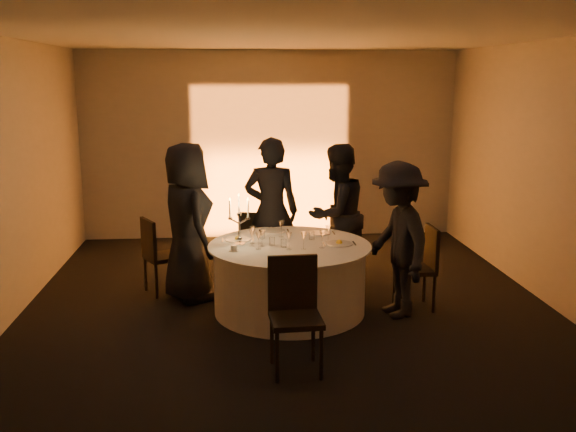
{
  "coord_description": "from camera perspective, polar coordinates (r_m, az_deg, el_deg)",
  "views": [
    {
      "loc": [
        -0.62,
        -6.81,
        2.58
      ],
      "look_at": [
        0.0,
        0.2,
        1.05
      ],
      "focal_mm": 40.0,
      "sensor_mm": 36.0,
      "label": 1
    }
  ],
  "objects": [
    {
      "name": "wine_glass_g",
      "position": [
        6.85,
        1.4,
        -1.87
      ],
      "size": [
        0.07,
        0.07,
        0.19
      ],
      "color": "white",
      "rests_on": "banquet_table"
    },
    {
      "name": "plate_right",
      "position": [
        7.1,
        4.57,
        -2.4
      ],
      "size": [
        0.36,
        0.29,
        0.08
      ],
      "color": "white",
      "rests_on": "banquet_table"
    },
    {
      "name": "wine_glass_b",
      "position": [
        6.91,
        3.06,
        -1.76
      ],
      "size": [
        0.07,
        0.07,
        0.19
      ],
      "color": "white",
      "rests_on": "banquet_table"
    },
    {
      "name": "candelabra",
      "position": [
        7.03,
        -4.35,
        -0.98
      ],
      "size": [
        0.24,
        0.12,
        0.58
      ],
      "color": "silver",
      "rests_on": "banquet_table"
    },
    {
      "name": "wall_front",
      "position": [
        3.53,
        5.3,
        -5.59
      ],
      "size": [
        7.0,
        0.0,
        7.0
      ],
      "primitive_type": "plane",
      "rotation": [
        -1.57,
        0.0,
        0.0
      ],
      "color": "#BCB6AF",
      "rests_on": "floor"
    },
    {
      "name": "plate_back_right",
      "position": [
        7.57,
        2.8,
        -1.53
      ],
      "size": [
        0.35,
        0.26,
        0.01
      ],
      "color": "white",
      "rests_on": "banquet_table"
    },
    {
      "name": "tumbler_b",
      "position": [
        6.95,
        -0.39,
        -2.44
      ],
      "size": [
        0.07,
        0.07,
        0.09
      ],
      "primitive_type": "cylinder",
      "color": "white",
      "rests_on": "banquet_table"
    },
    {
      "name": "wall_right",
      "position": [
        7.78,
        22.76,
        3.34
      ],
      "size": [
        0.0,
        7.0,
        7.0
      ],
      "primitive_type": "plane",
      "rotation": [
        1.57,
        0.0,
        -1.57
      ],
      "color": "#BCB6AF",
      "rests_on": "floor"
    },
    {
      "name": "tumbler_d",
      "position": [
        7.04,
        -1.42,
        -2.26
      ],
      "size": [
        0.07,
        0.07,
        0.09
      ],
      "primitive_type": "cylinder",
      "color": "white",
      "rests_on": "banquet_table"
    },
    {
      "name": "chair_left",
      "position": [
        7.88,
        -11.52,
        -3.12
      ],
      "size": [
        0.55,
        0.55,
        0.93
      ],
      "rotation": [
        0.0,
        0.0,
        2.06
      ],
      "color": "black",
      "rests_on": "floor"
    },
    {
      "name": "plate_left",
      "position": [
        7.27,
        -4.48,
        -2.04
      ],
      "size": [
        0.36,
        0.28,
        0.08
      ],
      "color": "white",
      "rests_on": "banquet_table"
    },
    {
      "name": "coffee_cup",
      "position": [
        6.84,
        -4.83,
        -2.85
      ],
      "size": [
        0.11,
        0.11,
        0.07
      ],
      "color": "white",
      "rests_on": "banquet_table"
    },
    {
      "name": "wine_glass_a",
      "position": [
        7.1,
        -3.2,
        -1.37
      ],
      "size": [
        0.07,
        0.07,
        0.19
      ],
      "color": "white",
      "rests_on": "banquet_table"
    },
    {
      "name": "guest_back_left",
      "position": [
        8.03,
        -1.49,
        0.42
      ],
      "size": [
        0.73,
        0.53,
        1.86
      ],
      "primitive_type": "imported",
      "rotation": [
        0.0,
        0.0,
        3.01
      ],
      "color": "black",
      "rests_on": "floor"
    },
    {
      "name": "wall_back",
      "position": [
        10.38,
        -1.61,
        6.3
      ],
      "size": [
        7.0,
        0.0,
        7.0
      ],
      "primitive_type": "plane",
      "rotation": [
        1.57,
        0.0,
        0.0
      ],
      "color": "#BCB6AF",
      "rests_on": "floor"
    },
    {
      "name": "wine_glass_c",
      "position": [
        6.83,
        0.09,
        -1.9
      ],
      "size": [
        0.07,
        0.07,
        0.19
      ],
      "color": "white",
      "rests_on": "banquet_table"
    },
    {
      "name": "tumbler_a",
      "position": [
        7.29,
        2.12,
        -1.75
      ],
      "size": [
        0.07,
        0.07,
        0.09
      ],
      "primitive_type": "cylinder",
      "color": "white",
      "rests_on": "banquet_table"
    },
    {
      "name": "wine_glass_i",
      "position": [
        7.15,
        3.59,
        -1.27
      ],
      "size": [
        0.07,
        0.07,
        0.19
      ],
      "color": "white",
      "rests_on": "banquet_table"
    },
    {
      "name": "wall_left",
      "position": [
        7.29,
        -24.07,
        2.68
      ],
      "size": [
        0.0,
        7.0,
        7.0
      ],
      "primitive_type": "plane",
      "rotation": [
        1.57,
        0.0,
        1.57
      ],
      "color": "#BCB6AF",
      "rests_on": "floor"
    },
    {
      "name": "wine_glass_h",
      "position": [
        6.85,
        -2.65,
        -1.88
      ],
      "size": [
        0.07,
        0.07,
        0.19
      ],
      "color": "white",
      "rests_on": "banquet_table"
    },
    {
      "name": "wine_glass_d",
      "position": [
        7.37,
        -0.6,
        -0.85
      ],
      "size": [
        0.07,
        0.07,
        0.19
      ],
      "color": "white",
      "rests_on": "banquet_table"
    },
    {
      "name": "uplighter_fixture",
      "position": [
        10.34,
        -1.46,
        -1.89
      ],
      "size": [
        0.25,
        0.12,
        0.1
      ],
      "primitive_type": "cube",
      "color": "black",
      "rests_on": "floor"
    },
    {
      "name": "plate_front",
      "position": [
        6.48,
        -0.04,
        -3.89
      ],
      "size": [
        0.35,
        0.28,
        0.01
      ],
      "color": "white",
      "rests_on": "banquet_table"
    },
    {
      "name": "guest_right",
      "position": [
        7.04,
        9.73,
        -2.1
      ],
      "size": [
        0.82,
        1.2,
        1.71
      ],
      "primitive_type": "imported",
      "rotation": [
        0.0,
        0.0,
        -1.39
      ],
      "color": "black",
      "rests_on": "floor"
    },
    {
      "name": "chair_front",
      "position": [
        5.76,
        0.58,
        -8.08
      ],
      "size": [
        0.47,
        0.47,
        1.02
      ],
      "rotation": [
        0.0,
        0.0,
        0.05
      ],
      "color": "black",
      "rests_on": "floor"
    },
    {
      "name": "tumbler_c",
      "position": [
        7.33,
        -2.31,
        -1.68
      ],
      "size": [
        0.07,
        0.07,
        0.09
      ],
      "primitive_type": "cylinder",
      "color": "white",
      "rests_on": "banquet_table"
    },
    {
      "name": "wine_glass_e",
      "position": [
        6.97,
        -2.33,
        -1.61
      ],
      "size": [
        0.07,
        0.07,
        0.19
      ],
      "color": "white",
      "rests_on": "banquet_table"
    },
    {
      "name": "wine_glass_f",
      "position": [
        6.97,
        -3.24,
        -1.63
      ],
      "size": [
        0.07,
        0.07,
        0.19
      ],
      "color": "white",
      "rests_on": "banquet_table"
    },
    {
      "name": "guest_back_right",
      "position": [
        8.07,
        4.36,
        0.13
      ],
      "size": [
        1.09,
        1.05,
        1.78
      ],
      "primitive_type": "imported",
      "rotation": [
        0.0,
        0.0,
        -2.53
      ],
      "color": "black",
      "rests_on": "floor"
    },
    {
      "name": "guest_left",
      "position": [
        7.53,
        -8.96,
        -0.56
      ],
      "size": [
        0.91,
        1.07,
        1.85
      ],
      "primitive_type": "imported",
      "rotation": [
        0.0,
        0.0,
        2.0
      ],
      "color": "black",
      "rests_on": "floor"
    },
    {
      "name": "chair_back_right",
      "position": [
        8.71,
        4.51,
        -1.41
      ],
      "size": [
        0.55,
        0.55,
        0.94
      ],
      "rotation": [
        0.0,
        0.0,
        -2.69
      ],
      "color": "black",
      "rests_on": "floor"
    },
    {
      "name": "banquet_table",
      "position": [
        7.18,
        0.14,
        -5.54
      ],
      "size": [
        1.8,
        1.8,
        0.77
      ],
      "color": "black",
      "rests_on": "floor"
    },
    {
      "name": "floor",
      "position": [
        7.31,
        0.14,
        -8.41
      ],
      "size": [
        7.0,
        7.0,
        0.0
      ],
      "primitive_type": "plane",
      "color": "black",
      "rests_on": "ground"
    },
    {
      "name": "plate_back_left",
      "position": [
        7.66,
        -1.27,
        -1.35
      ],
      "size": [
        0.36,
        0.28,
        0.01
      ],
      "color": "white",
      "rests_on": "banquet_table"
    },
    {
      "name": "ceiling",
      "position": [
        6.85,
        0.15,
        15.79
      ],
      "size": [
        7.0,
        7.0,
        0.0
      ],
      "primitive_type": "plane",
      "rotation": [
        3.14,
        0.0,
        0.0
      ],
      "color": "silver",
      "rests_on": "wall_back"
    },
    {
      "name": "chair_right",
      "position": [
        7.4,
        11.8,
        -4.08
      ],
      "size": [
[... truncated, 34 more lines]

